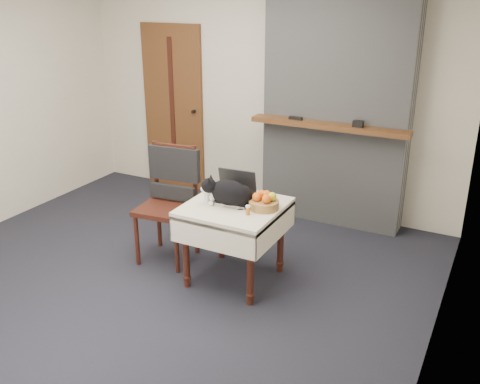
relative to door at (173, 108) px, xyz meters
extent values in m
plane|color=black|center=(1.20, -1.97, -1.00)|extent=(4.50, 4.50, 0.00)
cube|color=beige|center=(1.20, 0.03, 0.30)|extent=(4.50, 0.02, 2.60)
cube|color=beige|center=(3.45, -1.97, 0.30)|extent=(0.02, 4.00, 2.60)
cube|color=brown|center=(0.00, 0.00, 0.00)|extent=(0.82, 0.05, 2.00)
cube|color=#35130E|center=(0.00, -0.03, 0.00)|extent=(0.06, 0.01, 1.70)
cylinder|color=black|center=(0.32, -0.04, 0.00)|extent=(0.04, 0.06, 0.04)
cube|color=gray|center=(2.10, -0.12, 0.30)|extent=(1.50, 0.30, 2.60)
cube|color=brown|center=(2.10, -0.36, 0.10)|extent=(1.62, 0.18, 0.05)
cube|color=black|center=(1.75, -0.36, 0.14)|extent=(0.14, 0.04, 0.03)
cube|color=black|center=(2.40, -0.36, 0.16)|extent=(0.10, 0.07, 0.06)
cylinder|color=#35130E|center=(1.48, -2.06, -0.68)|extent=(0.06, 0.06, 0.64)
sphere|color=#35130E|center=(1.48, -2.06, -0.92)|extent=(0.07, 0.07, 0.07)
cylinder|color=#35130E|center=(2.08, -2.06, -0.68)|extent=(0.06, 0.06, 0.64)
sphere|color=#35130E|center=(2.08, -2.06, -0.92)|extent=(0.07, 0.07, 0.07)
cylinder|color=#35130E|center=(1.48, -1.46, -0.68)|extent=(0.06, 0.06, 0.64)
sphere|color=#35130E|center=(1.48, -1.46, -0.92)|extent=(0.07, 0.07, 0.07)
cylinder|color=#35130E|center=(2.08, -1.46, -0.68)|extent=(0.06, 0.06, 0.64)
sphere|color=#35130E|center=(2.08, -1.46, -0.92)|extent=(0.07, 0.07, 0.07)
cube|color=#F2E2CD|center=(1.78, -1.76, -0.33)|extent=(0.78, 0.78, 0.06)
cube|color=#F2E2CD|center=(1.78, -2.14, -0.44)|extent=(0.78, 0.01, 0.22)
cube|color=#F2E2CD|center=(1.78, -1.37, -0.44)|extent=(0.78, 0.01, 0.22)
cube|color=#F2E2CD|center=(1.39, -1.76, -0.44)|extent=(0.01, 0.78, 0.22)
cube|color=#F2E2CD|center=(2.16, -1.76, -0.44)|extent=(0.01, 0.78, 0.22)
cube|color=#B7B7BC|center=(1.73, -1.72, -0.29)|extent=(0.35, 0.26, 0.02)
cube|color=black|center=(1.73, -1.72, -0.28)|extent=(0.29, 0.18, 0.00)
cube|color=black|center=(1.71, -1.58, -0.17)|extent=(0.34, 0.09, 0.23)
cube|color=#96AEDB|center=(1.71, -1.58, -0.17)|extent=(0.31, 0.07, 0.21)
ellipsoid|color=black|center=(1.74, -1.78, -0.19)|extent=(0.39, 0.29, 0.22)
ellipsoid|color=black|center=(1.84, -1.75, -0.21)|extent=(0.23, 0.24, 0.18)
sphere|color=black|center=(1.58, -1.83, -0.14)|extent=(0.16, 0.16, 0.12)
ellipsoid|color=white|center=(1.54, -1.84, -0.17)|extent=(0.07, 0.08, 0.06)
ellipsoid|color=white|center=(1.61, -1.82, -0.23)|extent=(0.07, 0.08, 0.09)
cone|color=black|center=(1.60, -1.86, -0.08)|extent=(0.05, 0.06, 0.05)
cone|color=black|center=(1.58, -1.79, -0.08)|extent=(0.05, 0.06, 0.05)
cylinder|color=black|center=(1.93, -1.80, -0.27)|extent=(0.19, 0.05, 0.04)
sphere|color=white|center=(1.62, -1.86, -0.28)|extent=(0.04, 0.04, 0.04)
sphere|color=white|center=(1.59, -1.78, -0.28)|extent=(0.04, 0.04, 0.04)
cylinder|color=silver|center=(1.54, -1.78, -0.26)|extent=(0.06, 0.06, 0.07)
cylinder|color=#B26015|center=(1.97, -1.89, -0.27)|extent=(0.03, 0.03, 0.06)
cylinder|color=white|center=(1.97, -1.89, -0.23)|extent=(0.04, 0.04, 0.01)
cylinder|color=#A16C41|center=(2.03, -1.72, -0.27)|extent=(0.25, 0.25, 0.07)
sphere|color=orange|center=(1.98, -1.75, -0.20)|extent=(0.07, 0.07, 0.07)
sphere|color=orange|center=(2.07, -1.76, -0.20)|extent=(0.07, 0.07, 0.07)
sphere|color=orange|center=(2.03, -1.67, -0.20)|extent=(0.07, 0.07, 0.07)
sphere|color=yellow|center=(2.09, -1.69, -0.20)|extent=(0.07, 0.07, 0.07)
sphere|color=orange|center=(1.99, -1.68, -0.20)|extent=(0.07, 0.07, 0.07)
cube|color=black|center=(1.95, -1.71, -0.30)|extent=(0.14, 0.08, 0.01)
cube|color=#35130E|center=(1.05, -1.71, -0.49)|extent=(0.52, 0.52, 0.05)
cylinder|color=#35130E|center=(0.87, -1.94, -0.75)|extent=(0.04, 0.04, 0.51)
cylinder|color=#35130E|center=(1.27, -1.90, -0.75)|extent=(0.04, 0.04, 0.51)
cylinder|color=#35130E|center=(0.83, -1.53, -0.75)|extent=(0.04, 0.04, 0.51)
cylinder|color=#35130E|center=(1.23, -1.49, -0.75)|extent=(0.04, 0.04, 0.51)
cylinder|color=#35130E|center=(0.83, -1.53, -0.21)|extent=(0.04, 0.04, 0.56)
cylinder|color=#35130E|center=(1.23, -1.49, -0.21)|extent=(0.04, 0.04, 0.56)
cube|color=#35130E|center=(1.03, -1.51, -0.10)|extent=(0.41, 0.08, 0.32)
cube|color=black|center=(1.03, -1.52, -0.12)|extent=(0.50, 0.12, 0.32)
camera|label=1|loc=(3.71, -5.38, 1.40)|focal=40.00mm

